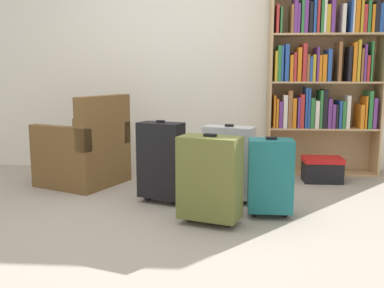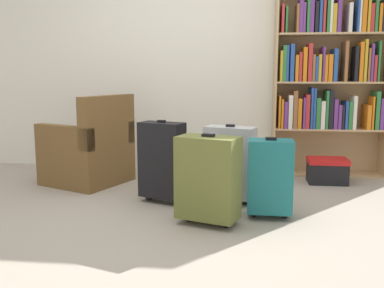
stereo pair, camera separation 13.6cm
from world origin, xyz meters
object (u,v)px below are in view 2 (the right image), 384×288
object	(u,v)px
armchair	(90,152)
storage_box	(327,170)
suitcase_black	(162,160)
suitcase_silver	(230,162)
suitcase_olive	(208,178)
mug	(145,179)
bookshelf	(329,73)
suitcase_teal	(270,176)

from	to	relation	value
armchair	storage_box	size ratio (longest dim) A/B	2.33
suitcase_black	suitcase_silver	distance (m)	0.59
suitcase_olive	suitcase_black	bearing A→B (deg)	130.26
mug	suitcase_black	bearing A→B (deg)	-64.68
storage_box	suitcase_olive	world-z (taller)	suitcase_olive
bookshelf	mug	distance (m)	2.26
storage_box	suitcase_silver	size ratio (longest dim) A/B	0.58
armchair	suitcase_teal	distance (m)	1.97
armchair	suitcase_olive	world-z (taller)	armchair
suitcase_silver	mug	bearing A→B (deg)	147.71
storage_box	suitcase_silver	world-z (taller)	suitcase_silver
suitcase_silver	suitcase_black	bearing A→B (deg)	-174.28
armchair	suitcase_silver	size ratio (longest dim) A/B	1.35
suitcase_black	armchair	bearing A→B (deg)	145.53
suitcase_black	suitcase_teal	distance (m)	0.95
suitcase_teal	storage_box	bearing A→B (deg)	60.35
suitcase_black	bookshelf	bearing A→B (deg)	37.59
armchair	suitcase_olive	bearing A→B (deg)	-40.50
mug	bookshelf	bearing A→B (deg)	18.32
armchair	suitcase_teal	xyz separation A→B (m)	(1.75, -0.90, 0.01)
suitcase_teal	suitcase_olive	distance (m)	0.51
armchair	suitcase_olive	xyz separation A→B (m)	(1.29, -1.10, 0.04)
armchair	suitcase_silver	xyz separation A→B (m)	(1.44, -0.53, 0.04)
suitcase_teal	suitcase_silver	world-z (taller)	suitcase_silver
armchair	suitcase_black	bearing A→B (deg)	-34.47
storage_box	suitcase_teal	size ratio (longest dim) A/B	0.62
mug	suitcase_silver	bearing A→B (deg)	-32.29
storage_box	suitcase_olive	xyz separation A→B (m)	(-1.12, -1.36, 0.22)
bookshelf	armchair	xyz separation A→B (m)	(-2.46, -0.65, -0.79)
suitcase_teal	suitcase_olive	size ratio (longest dim) A/B	0.93
mug	suitcase_olive	world-z (taller)	suitcase_olive
suitcase_teal	bookshelf	bearing A→B (deg)	65.59
suitcase_black	suitcase_silver	bearing A→B (deg)	5.72
mug	storage_box	xyz separation A→B (m)	(1.84, 0.23, 0.09)
suitcase_black	suitcase_silver	size ratio (longest dim) A/B	1.05
bookshelf	suitcase_olive	size ratio (longest dim) A/B	2.95
suitcase_olive	armchair	bearing A→B (deg)	139.50
storage_box	suitcase_black	bearing A→B (deg)	-151.65
storage_box	suitcase_teal	world-z (taller)	suitcase_teal
suitcase_black	suitcase_olive	bearing A→B (deg)	-49.74
armchair	mug	xyz separation A→B (m)	(0.57, 0.02, -0.27)
suitcase_olive	bookshelf	bearing A→B (deg)	56.34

